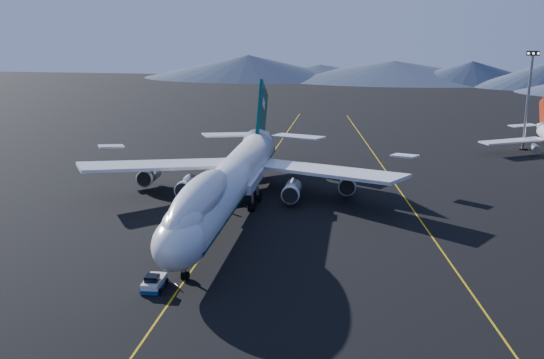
# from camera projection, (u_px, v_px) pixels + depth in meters

# --- Properties ---
(ground) EXTENTS (500.00, 500.00, 0.00)m
(ground) POSITION_uv_depth(u_px,v_px,m) (231.00, 214.00, 101.36)
(ground) COLOR black
(ground) RESTS_ON ground
(taxiway_line_main) EXTENTS (0.25, 220.00, 0.01)m
(taxiway_line_main) POSITION_uv_depth(u_px,v_px,m) (231.00, 214.00, 101.36)
(taxiway_line_main) COLOR #C49D0B
(taxiway_line_main) RESTS_ON ground
(taxiway_line_side) EXTENTS (28.08, 198.09, 0.01)m
(taxiway_line_side) POSITION_uv_depth(u_px,v_px,m) (409.00, 204.00, 106.59)
(taxiway_line_side) COLOR #C49D0B
(taxiway_line_side) RESTS_ON ground
(boeing_747) EXTENTS (59.62, 72.43, 19.37)m
(boeing_747) POSITION_uv_depth(u_px,v_px,m) (230.00, 181.00, 99.89)
(boeing_747) COLOR silver
(boeing_747) RESTS_ON ground
(pushback_tug) EXTENTS (2.66, 4.46, 1.91)m
(pushback_tug) POSITION_uv_depth(u_px,v_px,m) (154.00, 284.00, 73.46)
(pushback_tug) COLOR silver
(pushback_tug) RESTS_ON ground
(floodlight_mast) EXTENTS (2.98, 2.24, 24.12)m
(floodlight_mast) POSITION_uv_depth(u_px,v_px,m) (528.00, 100.00, 147.94)
(floodlight_mast) COLOR black
(floodlight_mast) RESTS_ON ground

